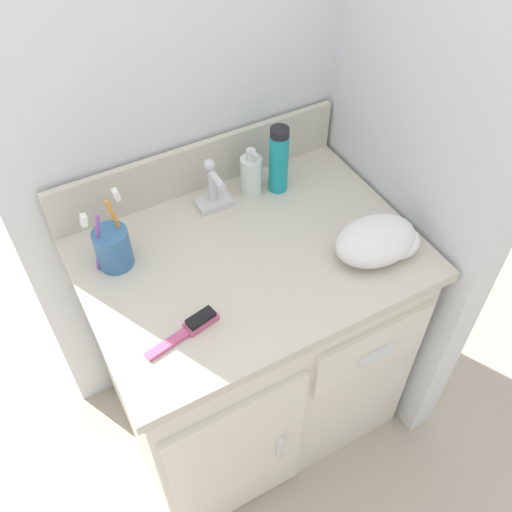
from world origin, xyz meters
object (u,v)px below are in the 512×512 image
(soap_dispenser, at_px, (251,175))
(shaving_cream_can, at_px, (279,160))
(toothbrush_cup, at_px, (113,247))
(hand_towel, at_px, (380,241))
(hairbrush, at_px, (192,327))

(soap_dispenser, xyz_separation_m, shaving_cream_can, (0.07, -0.02, 0.04))
(toothbrush_cup, distance_m, shaving_cream_can, 0.47)
(hand_towel, bearing_deg, toothbrush_cup, 154.33)
(toothbrush_cup, height_order, hand_towel, toothbrush_cup)
(toothbrush_cup, bearing_deg, hand_towel, -25.67)
(hairbrush, height_order, hand_towel, hand_towel)
(toothbrush_cup, relative_size, shaving_cream_can, 1.05)
(hairbrush, relative_size, hand_towel, 0.83)
(toothbrush_cup, relative_size, hairbrush, 1.12)
(soap_dispenser, distance_m, hand_towel, 0.37)
(toothbrush_cup, xyz_separation_m, soap_dispenser, (0.40, 0.07, 0.01))
(hand_towel, bearing_deg, hairbrush, 179.11)
(hairbrush, bearing_deg, hand_towel, -12.18)
(shaving_cream_can, distance_m, hand_towel, 0.34)
(shaving_cream_can, xyz_separation_m, hand_towel, (0.09, -0.32, -0.06))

